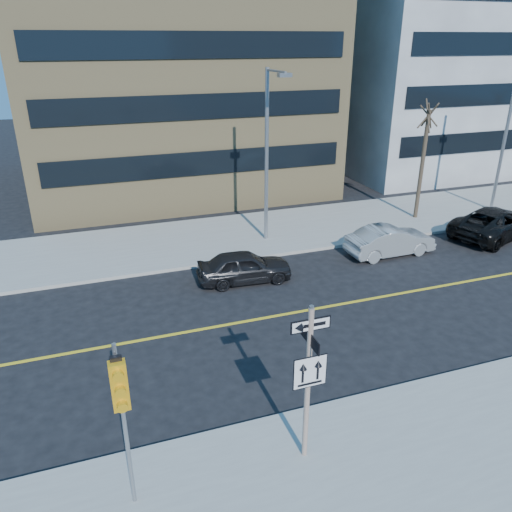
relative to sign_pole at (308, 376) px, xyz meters
name	(u,v)px	position (x,y,z in m)	size (l,w,h in m)	color
ground	(268,394)	(0.00, 2.51, -2.44)	(120.00, 120.00, 0.00)	black
far_sidewalk	(478,206)	(18.00, 14.51, -2.36)	(66.00, 6.00, 0.15)	gray
road_centerline	(498,276)	(12.00, 6.51, -2.43)	(40.00, 0.14, 0.01)	yellow
sign_pole	(308,376)	(0.00, 0.00, 0.00)	(0.92, 0.92, 4.06)	silver
traffic_signal	(121,398)	(-4.00, -0.15, 0.59)	(0.32, 0.45, 4.00)	gray
parked_car_a	(244,267)	(1.61, 9.62, -1.77)	(3.88, 1.56, 1.32)	black
parked_car_b	(390,241)	(8.87, 10.05, -1.75)	(4.17, 1.45, 1.37)	gray
parked_car_c	(495,223)	(15.20, 10.30, -1.68)	(5.41, 2.50, 1.50)	black
streetlight_a	(269,147)	(4.00, 13.27, 2.32)	(0.55, 2.25, 8.00)	gray
streetlight_b	(510,130)	(18.00, 13.27, 2.32)	(0.55, 2.25, 8.00)	gray
street_tree_west	(428,118)	(13.00, 13.81, 3.09)	(1.80, 1.80, 6.35)	#3A2E22
building_brick	(165,43)	(2.00, 27.51, 6.56)	(18.00, 18.00, 18.00)	tan
building_grey_mid	(448,63)	(24.00, 26.51, 5.06)	(20.00, 16.00, 15.00)	gray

